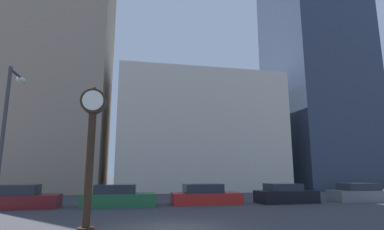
{
  "coord_description": "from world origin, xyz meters",
  "views": [
    {
      "loc": [
        -1.54,
        -11.4,
        2.11
      ],
      "look_at": [
        2.96,
        10.8,
        6.39
      ],
      "focal_mm": 28.0,
      "sensor_mm": 36.0,
      "label": 1
    }
  ],
  "objects_px": {
    "car_green": "(118,197)",
    "car_red": "(205,196)",
    "car_maroon": "(17,199)",
    "street_clock": "(91,146)",
    "car_grey": "(361,194)",
    "street_lamp_left": "(9,119)",
    "car_black": "(285,195)"
  },
  "relations": [
    {
      "from": "car_black",
      "to": "street_lamp_left",
      "type": "xyz_separation_m",
      "value": [
        -15.2,
        -6.61,
        3.56
      ]
    },
    {
      "from": "car_green",
      "to": "car_maroon",
      "type": "bearing_deg",
      "value": -178.83
    },
    {
      "from": "street_clock",
      "to": "car_grey",
      "type": "height_order",
      "value": "street_clock"
    },
    {
      "from": "car_red",
      "to": "street_lamp_left",
      "type": "distance_m",
      "value": 12.38
    },
    {
      "from": "car_red",
      "to": "car_grey",
      "type": "relative_size",
      "value": 1.0
    },
    {
      "from": "car_maroon",
      "to": "street_lamp_left",
      "type": "bearing_deg",
      "value": -78.19
    },
    {
      "from": "street_clock",
      "to": "car_maroon",
      "type": "bearing_deg",
      "value": 120.86
    },
    {
      "from": "car_maroon",
      "to": "street_lamp_left",
      "type": "relative_size",
      "value": 0.73
    },
    {
      "from": "car_green",
      "to": "street_lamp_left",
      "type": "xyz_separation_m",
      "value": [
        -4.1,
        -6.6,
        3.56
      ]
    },
    {
      "from": "street_lamp_left",
      "to": "car_green",
      "type": "bearing_deg",
      "value": 58.19
    },
    {
      "from": "car_green",
      "to": "street_lamp_left",
      "type": "height_order",
      "value": "street_lamp_left"
    },
    {
      "from": "car_maroon",
      "to": "car_black",
      "type": "bearing_deg",
      "value": -1.95
    },
    {
      "from": "car_green",
      "to": "car_red",
      "type": "distance_m",
      "value": 5.56
    },
    {
      "from": "car_maroon",
      "to": "car_green",
      "type": "bearing_deg",
      "value": -3.08
    },
    {
      "from": "car_green",
      "to": "car_red",
      "type": "relative_size",
      "value": 0.99
    },
    {
      "from": "street_clock",
      "to": "car_black",
      "type": "relative_size",
      "value": 1.29
    },
    {
      "from": "car_red",
      "to": "car_grey",
      "type": "bearing_deg",
      "value": -1.61
    },
    {
      "from": "car_maroon",
      "to": "street_lamp_left",
      "type": "xyz_separation_m",
      "value": [
        1.59,
        -6.77,
        3.55
      ]
    },
    {
      "from": "car_green",
      "to": "street_clock",
      "type": "bearing_deg",
      "value": -92.59
    },
    {
      "from": "car_red",
      "to": "car_maroon",
      "type": "bearing_deg",
      "value": -179.24
    },
    {
      "from": "car_black",
      "to": "car_green",
      "type": "bearing_deg",
      "value": 177.95
    },
    {
      "from": "street_clock",
      "to": "car_red",
      "type": "xyz_separation_m",
      "value": [
        6.32,
        8.34,
        -2.47
      ]
    },
    {
      "from": "car_green",
      "to": "car_black",
      "type": "bearing_deg",
      "value": 2.88
    },
    {
      "from": "car_maroon",
      "to": "street_lamp_left",
      "type": "height_order",
      "value": "street_lamp_left"
    },
    {
      "from": "street_clock",
      "to": "car_black",
      "type": "distance_m",
      "value": 14.56
    },
    {
      "from": "car_red",
      "to": "street_lamp_left",
      "type": "xyz_separation_m",
      "value": [
        -9.65,
        -6.89,
        3.57
      ]
    },
    {
      "from": "street_clock",
      "to": "car_grey",
      "type": "xyz_separation_m",
      "value": [
        17.76,
        7.98,
        -2.48
      ]
    },
    {
      "from": "car_green",
      "to": "street_lamp_left",
      "type": "bearing_deg",
      "value": -118.94
    },
    {
      "from": "car_green",
      "to": "car_red",
      "type": "bearing_deg",
      "value": 5.78
    },
    {
      "from": "street_clock",
      "to": "car_maroon",
      "type": "xyz_separation_m",
      "value": [
        -4.91,
        8.23,
        -2.45
      ]
    },
    {
      "from": "street_clock",
      "to": "street_lamp_left",
      "type": "distance_m",
      "value": 3.79
    },
    {
      "from": "street_clock",
      "to": "car_grey",
      "type": "bearing_deg",
      "value": 24.2
    }
  ]
}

